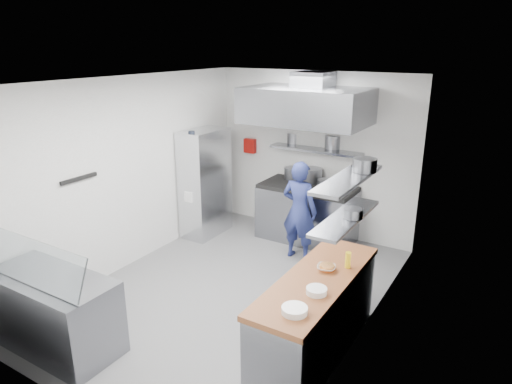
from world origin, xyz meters
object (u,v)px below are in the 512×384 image
Objects in this scene: display_case at (54,312)px; wire_rack at (205,183)px; gas_range at (307,214)px; chef at (299,211)px.

wire_rack is at bearing 98.79° from display_case.
gas_range is 0.86× the size of wire_rack.
chef is 1.04× the size of display_case.
gas_range is 4.25m from display_case.
gas_range is at bearing 22.48° from wire_rack.
display_case is (-1.10, -4.10, -0.03)m from gas_range.
gas_range is 1.83m from wire_rack.
display_case is (0.53, -3.43, -0.50)m from wire_rack.
wire_rack reaches higher than gas_range.
chef is 0.84× the size of wire_rack.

